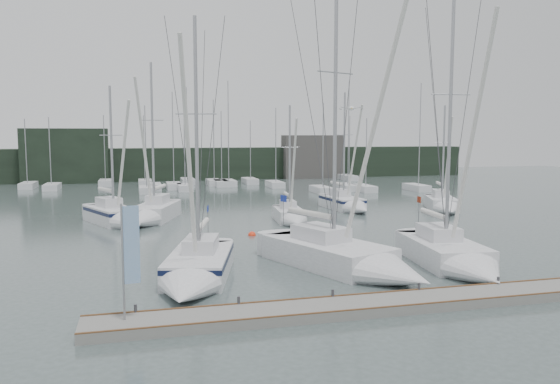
{
  "coord_description": "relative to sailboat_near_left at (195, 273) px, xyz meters",
  "views": [
    {
      "loc": [
        -9.76,
        -25.03,
        7.17
      ],
      "look_at": [
        -1.93,
        5.0,
        3.87
      ],
      "focal_mm": 35.0,
      "sensor_mm": 36.0,
      "label": 1
    }
  ],
  "objects": [
    {
      "name": "ground",
      "position": [
        7.28,
        -0.58,
        -0.59
      ],
      "size": [
        160.0,
        160.0,
        0.0
      ],
      "primitive_type": "plane",
      "color": "#435150",
      "rests_on": "ground"
    },
    {
      "name": "dock",
      "position": [
        7.28,
        -5.58,
        -0.39
      ],
      "size": [
        24.0,
        2.0,
        0.4
      ],
      "primitive_type": "cube",
      "color": "slate",
      "rests_on": "ground"
    },
    {
      "name": "far_treeline",
      "position": [
        7.28,
        61.42,
        1.91
      ],
      "size": [
        90.0,
        4.0,
        5.0
      ],
      "primitive_type": "cube",
      "color": "black",
      "rests_on": "ground"
    },
    {
      "name": "far_building_left",
      "position": [
        -12.72,
        59.42,
        3.41
      ],
      "size": [
        12.0,
        3.0,
        8.0
      ],
      "primitive_type": "cube",
      "color": "black",
      "rests_on": "ground"
    },
    {
      "name": "far_building_right",
      "position": [
        25.28,
        59.42,
        2.91
      ],
      "size": [
        10.0,
        3.0,
        7.0
      ],
      "primitive_type": "cube",
      "color": "#464340",
      "rests_on": "ground"
    },
    {
      "name": "mast_forest",
      "position": [
        6.59,
        47.45,
        -0.12
      ],
      "size": [
        54.89,
        21.81,
        14.55
      ],
      "color": "silver",
      "rests_on": "ground"
    },
    {
      "name": "sailboat_near_left",
      "position": [
        0.0,
        0.0,
        0.0
      ],
      "size": [
        5.07,
        9.6,
        13.79
      ],
      "rotation": [
        0.0,
        0.0,
        -0.25
      ],
      "color": "silver",
      "rests_on": "ground"
    },
    {
      "name": "sailboat_near_center",
      "position": [
        8.35,
        0.0,
        0.03
      ],
      "size": [
        7.3,
        11.3,
        17.68
      ],
      "rotation": [
        0.0,
        0.0,
        0.38
      ],
      "color": "silver",
      "rests_on": "ground"
    },
    {
      "name": "sailboat_near_right",
      "position": [
        13.7,
        -0.77,
        0.0
      ],
      "size": [
        4.24,
        10.06,
        15.75
      ],
      "rotation": [
        0.0,
        0.0,
        -0.12
      ],
      "color": "silver",
      "rests_on": "ground"
    },
    {
      "name": "sailboat_mid_a",
      "position": [
        -4.06,
        18.91,
        0.05
      ],
      "size": [
        5.78,
        8.49,
        11.82
      ],
      "rotation": [
        0.0,
        0.0,
        0.42
      ],
      "color": "silver",
      "rests_on": "ground"
    },
    {
      "name": "sailboat_mid_b",
      "position": [
        -1.64,
        19.63,
        0.03
      ],
      "size": [
        5.32,
        9.02,
        13.86
      ],
      "rotation": [
        0.0,
        0.0,
        -0.33
      ],
      "color": "silver",
      "rests_on": "ground"
    },
    {
      "name": "sailboat_mid_c",
      "position": [
        9.39,
        16.21,
        -0.08
      ],
      "size": [
        2.68,
        6.44,
        10.15
      ],
      "rotation": [
        0.0,
        0.0,
        -0.09
      ],
      "color": "silver",
      "rests_on": "ground"
    },
    {
      "name": "sailboat_mid_d",
      "position": [
        16.63,
        22.12,
        -0.01
      ],
      "size": [
        3.07,
        8.13,
        11.9
      ],
      "rotation": [
        0.0,
        0.0,
        0.07
      ],
      "color": "silver",
      "rests_on": "ground"
    },
    {
      "name": "sailboat_mid_e",
      "position": [
        25.01,
        19.2,
        -0.04
      ],
      "size": [
        4.95,
        8.0,
        10.62
      ],
      "rotation": [
        0.0,
        0.0,
        -0.36
      ],
      "color": "silver",
      "rests_on": "ground"
    },
    {
      "name": "buoy_a",
      "position": [
        5.24,
        11.92,
        -0.59
      ],
      "size": [
        0.56,
        0.56,
        0.56
      ],
      "primitive_type": "sphere",
      "color": "#F73415",
      "rests_on": "ground"
    },
    {
      "name": "buoy_b",
      "position": [
        11.54,
        11.59,
        -0.59
      ],
      "size": [
        0.49,
        0.49,
        0.49
      ],
      "primitive_type": "sphere",
      "color": "#F73415",
      "rests_on": "ground"
    },
    {
      "name": "dock_banner",
      "position": [
        -2.9,
        -5.41,
        2.35
      ],
      "size": [
        0.65,
        0.16,
        4.31
      ],
      "rotation": [
        0.0,
        0.0,
        0.17
      ],
      "color": "#96989D",
      "rests_on": "dock"
    },
    {
      "name": "seagull",
      "position": [
        6.83,
        -2.56,
        7.73
      ],
      "size": [
        0.97,
        0.47,
        0.19
      ],
      "rotation": [
        0.0,
        0.0,
        -0.27
      ],
      "color": "white",
      "rests_on": "ground"
    }
  ]
}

